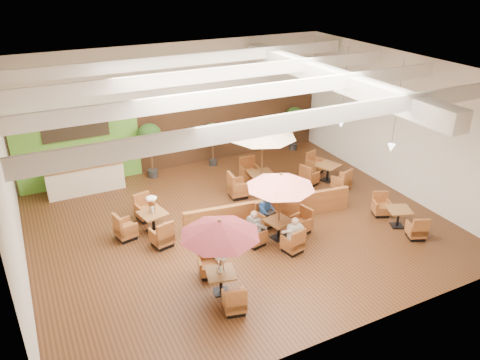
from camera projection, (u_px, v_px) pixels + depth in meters
room at (230, 117)px, 16.28m from camera, size 14.04×14.00×5.52m
service_counter at (85, 179)px, 18.87m from camera, size 3.00×0.75×1.18m
booth_divider at (270, 210)px, 16.84m from camera, size 6.31×1.00×0.88m
table_0 at (220, 238)px, 12.59m from camera, size 2.24×2.48×2.44m
table_1 at (280, 194)px, 15.23m from camera, size 2.49×2.49×2.46m
table_2 at (261, 145)px, 18.19m from camera, size 2.77×2.87×2.89m
table_3 at (146, 222)px, 16.04m from camera, size 1.85×2.68×1.54m
table_4 at (398, 218)px, 16.53m from camera, size 1.02×2.50×0.87m
table_5 at (322, 174)px, 19.78m from camera, size 1.87×2.68×0.95m
topiary_0 at (150, 138)px, 19.64m from camera, size 1.04×1.04×2.43m
topiary_1 at (212, 134)px, 20.92m from camera, size 0.87×0.87×2.01m
topiary_2 at (294, 118)px, 22.60m from camera, size 0.93×0.93×2.17m
diner_0 at (293, 231)px, 14.90m from camera, size 0.42×0.34×0.84m
diner_1 at (266, 208)px, 16.37m from camera, size 0.39×0.36×0.71m
diner_2 at (255, 225)px, 15.26m from camera, size 0.38×0.44×0.85m
diner_3 at (275, 186)px, 17.93m from camera, size 0.38×0.31×0.77m
diner_4 at (275, 186)px, 17.93m from camera, size 0.41×0.36×0.76m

